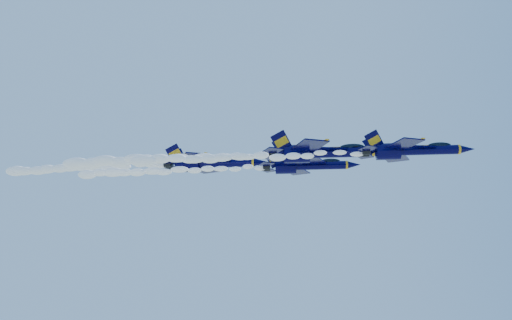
# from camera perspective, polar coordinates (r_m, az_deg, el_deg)

# --- Properties ---
(jet_lead) EXTENTS (15.23, 12.50, 5.66)m
(jet_lead) POSITION_cam_1_polar(r_m,az_deg,el_deg) (72.08, 17.23, 1.07)
(jet_lead) COLOR black
(smoke_trail_jet_lead) EXTENTS (32.68, 1.58, 1.42)m
(smoke_trail_jet_lead) POSITION_cam_1_polar(r_m,az_deg,el_deg) (70.89, -1.13, 0.36)
(smoke_trail_jet_lead) COLOR white
(jet_second) EXTENTS (18.45, 15.13, 6.86)m
(jet_second) POSITION_cam_1_polar(r_m,az_deg,el_deg) (77.10, 7.44, 0.86)
(jet_second) COLOR black
(smoke_trail_jet_second) EXTENTS (32.68, 1.91, 1.72)m
(smoke_trail_jet_second) POSITION_cam_1_polar(r_m,az_deg,el_deg) (79.86, -10.20, 0.14)
(smoke_trail_jet_second) COLOR white
(jet_third) EXTENTS (16.26, 13.34, 6.04)m
(jet_third) POSITION_cam_1_polar(r_m,az_deg,el_deg) (84.22, 5.64, -0.63)
(jet_third) COLOR black
(smoke_trail_jet_third) EXTENTS (32.68, 1.68, 1.51)m
(smoke_trail_jet_third) POSITION_cam_1_polar(r_m,az_deg,el_deg) (87.19, -9.85, -1.21)
(smoke_trail_jet_third) COLOR white
(jet_fourth) EXTENTS (20.05, 16.45, 7.45)m
(jet_fourth) POSITION_cam_1_polar(r_m,az_deg,el_deg) (96.59, -5.36, -0.34)
(jet_fourth) COLOR black
(smoke_trail_jet_fourth) EXTENTS (32.68, 2.07, 1.87)m
(smoke_trail_jet_fourth) POSITION_cam_1_polar(r_m,az_deg,el_deg) (104.05, -18.97, -0.87)
(smoke_trail_jet_fourth) COLOR white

